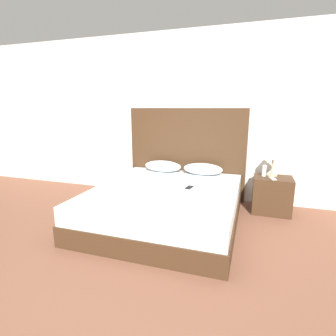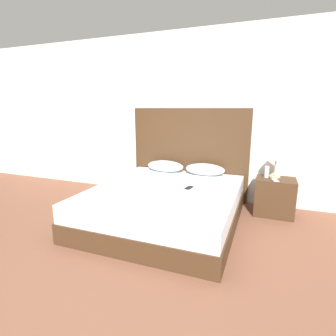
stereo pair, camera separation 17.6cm
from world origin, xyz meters
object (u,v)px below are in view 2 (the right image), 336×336
object	(u,v)px
bed	(165,205)
table_lamp	(277,155)
phone_on_bed	(189,188)
nightstand	(274,197)
phone_on_nightstand	(275,180)

from	to	relation	value
bed	table_lamp	world-z (taller)	table_lamp
phone_on_bed	table_lamp	distance (m)	1.34
nightstand	phone_on_nightstand	size ratio (longest dim) A/B	3.26
bed	phone_on_nightstand	world-z (taller)	phone_on_nightstand
bed	phone_on_bed	bearing A→B (deg)	20.19
table_lamp	phone_on_nightstand	world-z (taller)	table_lamp
bed	table_lamp	bearing A→B (deg)	31.89
table_lamp	phone_on_nightstand	bearing A→B (deg)	-88.32
table_lamp	bed	bearing A→B (deg)	-148.11
bed	nightstand	distance (m)	1.57
nightstand	table_lamp	distance (m)	0.59
bed	phone_on_nightstand	size ratio (longest dim) A/B	12.88
bed	phone_on_bed	size ratio (longest dim) A/B	13.26
bed	nightstand	bearing A→B (deg)	28.93
nightstand	bed	bearing A→B (deg)	-151.07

